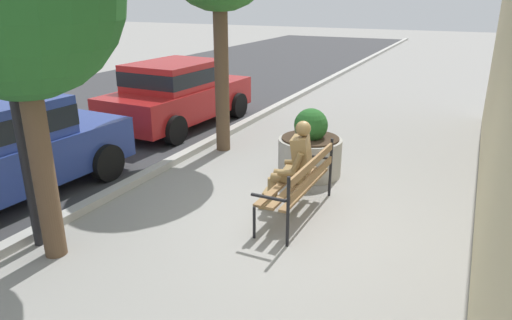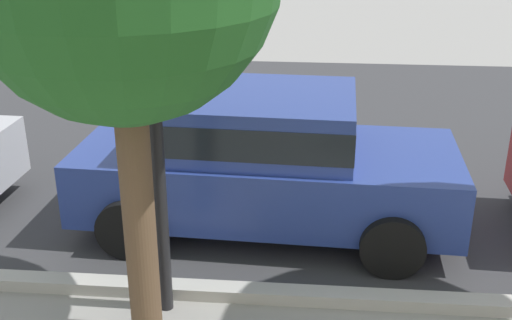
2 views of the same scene
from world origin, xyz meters
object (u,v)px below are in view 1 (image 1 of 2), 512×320
bronze_statue_seated (292,167)px  parked_car_red (178,92)px  lamp_post (4,41)px  park_bench (301,181)px  concrete_planter (310,150)px

bronze_statue_seated → parked_car_red: 5.26m
lamp_post → bronze_statue_seated: bearing=-46.7°
parked_car_red → lamp_post: (-5.58, -1.65, 1.71)m
park_bench → concrete_planter: size_ratio=1.50×
bronze_statue_seated → concrete_planter: (1.46, 0.22, -0.22)m
park_bench → lamp_post: bearing=128.9°
parked_car_red → lamp_post: lamp_post is taller
bronze_statue_seated → parked_car_red: parked_car_red is taller
park_bench → bronze_statue_seated: 0.30m
bronze_statue_seated → concrete_planter: size_ratio=1.14×
concrete_planter → parked_car_red: bearing=66.3°
bronze_statue_seated → lamp_post: lamp_post is taller
park_bench → parked_car_red: (3.37, 4.39, 0.30)m
lamp_post → parked_car_red: bearing=16.5°
bronze_statue_seated → concrete_planter: 1.49m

